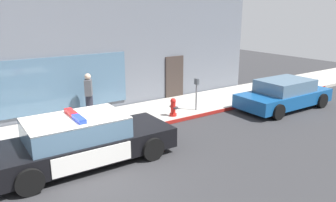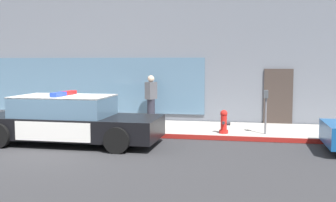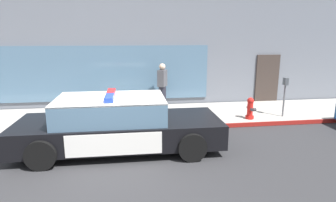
{
  "view_description": "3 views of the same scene",
  "coord_description": "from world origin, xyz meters",
  "px_view_note": "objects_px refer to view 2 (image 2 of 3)",
  "views": [
    {
      "loc": [
        -2.7,
        -7.74,
        4.23
      ],
      "look_at": [
        3.29,
        1.07,
        1.24
      ],
      "focal_mm": 35.05,
      "sensor_mm": 36.0,
      "label": 1
    },
    {
      "loc": [
        5.06,
        -9.98,
        2.31
      ],
      "look_at": [
        2.86,
        1.36,
        1.21
      ],
      "focal_mm": 43.11,
      "sensor_mm": 36.0,
      "label": 2
    },
    {
      "loc": [
        0.42,
        -6.33,
        2.89
      ],
      "look_at": [
        1.44,
        0.94,
        1.18
      ],
      "focal_mm": 30.35,
      "sensor_mm": 36.0,
      "label": 3
    }
  ],
  "objects_px": {
    "police_cruiser": "(69,120)",
    "parking_meter": "(266,104)",
    "fire_hydrant": "(224,122)",
    "pedestrian_on_sidewalk": "(151,99)"
  },
  "relations": [
    {
      "from": "fire_hydrant",
      "to": "parking_meter",
      "type": "xyz_separation_m",
      "value": [
        1.25,
        0.11,
        0.58
      ]
    },
    {
      "from": "police_cruiser",
      "to": "fire_hydrant",
      "type": "height_order",
      "value": "police_cruiser"
    },
    {
      "from": "fire_hydrant",
      "to": "parking_meter",
      "type": "distance_m",
      "value": 1.38
    },
    {
      "from": "police_cruiser",
      "to": "fire_hydrant",
      "type": "distance_m",
      "value": 4.63
    },
    {
      "from": "police_cruiser",
      "to": "pedestrian_on_sidewalk",
      "type": "height_order",
      "value": "pedestrian_on_sidewalk"
    },
    {
      "from": "police_cruiser",
      "to": "pedestrian_on_sidewalk",
      "type": "bearing_deg",
      "value": 66.23
    },
    {
      "from": "pedestrian_on_sidewalk",
      "to": "fire_hydrant",
      "type": "bearing_deg",
      "value": -5.76
    },
    {
      "from": "police_cruiser",
      "to": "parking_meter",
      "type": "relative_size",
      "value": 3.82
    },
    {
      "from": "police_cruiser",
      "to": "parking_meter",
      "type": "height_order",
      "value": "police_cruiser"
    },
    {
      "from": "parking_meter",
      "to": "fire_hydrant",
      "type": "bearing_deg",
      "value": -174.93
    }
  ]
}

